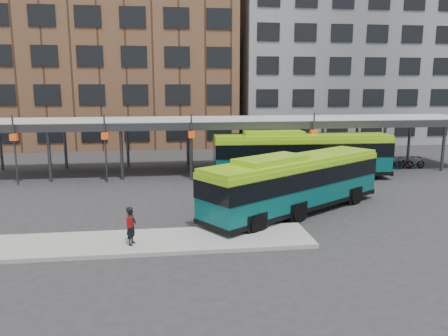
% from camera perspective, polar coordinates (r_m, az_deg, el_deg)
% --- Properties ---
extents(ground, '(120.00, 120.00, 0.00)m').
position_cam_1_polar(ground, '(22.77, 4.89, -6.54)').
color(ground, '#28282B').
rests_on(ground, ground).
extents(boarding_island, '(14.00, 3.00, 0.18)m').
position_cam_1_polar(boarding_island, '(19.42, -9.42, -9.47)').
color(boarding_island, gray).
rests_on(boarding_island, ground).
extents(canopy, '(40.00, 6.53, 4.80)m').
position_cam_1_polar(canopy, '(34.53, 0.32, 6.03)').
color(canopy, '#999B9E').
rests_on(canopy, ground).
extents(building_brick, '(26.00, 14.00, 22.00)m').
position_cam_1_polar(building_brick, '(53.65, -13.57, 15.02)').
color(building_brick, brown).
rests_on(building_brick, ground).
extents(building_grey, '(24.00, 14.00, 20.00)m').
position_cam_1_polar(building_grey, '(57.21, 14.19, 13.71)').
color(building_grey, slate).
rests_on(building_grey, ground).
extents(bus_front, '(11.20, 8.58, 3.25)m').
position_cam_1_polar(bus_front, '(23.54, 9.28, -1.80)').
color(bus_front, '#064B4B').
rests_on(bus_front, ground).
extents(bus_rear, '(12.89, 3.27, 3.53)m').
position_cam_1_polar(bus_rear, '(32.35, 10.00, 1.86)').
color(bus_rear, '#064B4B').
rests_on(bus_rear, ground).
extents(pedestrian, '(0.52, 0.68, 1.63)m').
position_cam_1_polar(pedestrian, '(18.73, -12.02, -7.35)').
color(pedestrian, black).
rests_on(pedestrian, boarding_island).
extents(bike_rack, '(6.20, 1.52, 1.06)m').
position_cam_1_polar(bike_rack, '(38.20, 20.59, 0.60)').
color(bike_rack, slate).
rests_on(bike_rack, ground).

